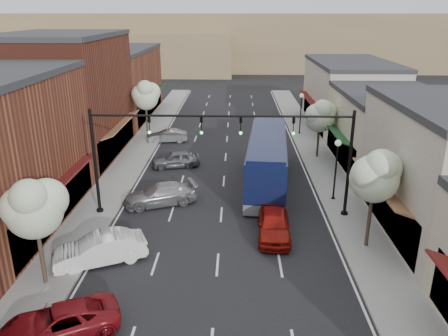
# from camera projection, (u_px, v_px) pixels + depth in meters

# --- Properties ---
(ground) EXTENTS (160.00, 160.00, 0.00)m
(ground) POSITION_uv_depth(u_px,v_px,m) (216.00, 287.00, 21.09)
(ground) COLOR black
(ground) RESTS_ON ground
(sidewalk_left) EXTENTS (2.80, 73.00, 0.15)m
(sidewalk_left) POSITION_uv_depth(u_px,v_px,m) (131.00, 161.00, 38.68)
(sidewalk_left) COLOR gray
(sidewalk_left) RESTS_ON ground
(sidewalk_right) EXTENTS (2.80, 73.00, 0.15)m
(sidewalk_right) POSITION_uv_depth(u_px,v_px,m) (321.00, 162.00, 38.25)
(sidewalk_right) COLOR gray
(sidewalk_right) RESTS_ON ground
(curb_left) EXTENTS (0.25, 73.00, 0.17)m
(curb_left) POSITION_uv_depth(u_px,v_px,m) (146.00, 161.00, 38.64)
(curb_left) COLOR gray
(curb_left) RESTS_ON ground
(curb_right) EXTENTS (0.25, 73.00, 0.17)m
(curb_right) POSITION_uv_depth(u_px,v_px,m) (305.00, 162.00, 38.28)
(curb_right) COLOR gray
(curb_right) RESTS_ON ground
(bldg_left_midfar) EXTENTS (10.14, 14.10, 10.90)m
(bldg_left_midfar) POSITION_uv_depth(u_px,v_px,m) (64.00, 98.00, 38.43)
(bldg_left_midfar) COLOR #5E291A
(bldg_left_midfar) RESTS_ON ground
(bldg_left_far) EXTENTS (10.14, 18.10, 8.40)m
(bldg_left_far) POSITION_uv_depth(u_px,v_px,m) (114.00, 83.00, 53.90)
(bldg_left_far) COLOR brown
(bldg_left_far) RESTS_ON ground
(bldg_right_midfar) EXTENTS (9.14, 12.10, 6.40)m
(bldg_right_midfar) POSITION_uv_depth(u_px,v_px,m) (388.00, 130.00, 36.59)
(bldg_right_midfar) COLOR beige
(bldg_right_midfar) RESTS_ON ground
(bldg_right_far) EXTENTS (9.14, 16.10, 7.40)m
(bldg_right_far) POSITION_uv_depth(u_px,v_px,m) (349.00, 94.00, 49.59)
(bldg_right_far) COLOR #BFB6A3
(bldg_right_far) RESTS_ON ground
(hill_far) EXTENTS (120.00, 30.00, 12.00)m
(hill_far) POSITION_uv_depth(u_px,v_px,m) (233.00, 40.00, 103.70)
(hill_far) COLOR #7A6647
(hill_far) RESTS_ON ground
(hill_near) EXTENTS (50.00, 20.00, 8.00)m
(hill_near) POSITION_uv_depth(u_px,v_px,m) (116.00, 53.00, 93.73)
(hill_near) COLOR #7A6647
(hill_near) RESTS_ON ground
(signal_mast_right) EXTENTS (8.22, 0.46, 7.00)m
(signal_mast_right) POSITION_uv_depth(u_px,v_px,m) (312.00, 148.00, 26.90)
(signal_mast_right) COLOR black
(signal_mast_right) RESTS_ON ground
(signal_mast_left) EXTENTS (8.22, 0.46, 7.00)m
(signal_mast_left) POSITION_uv_depth(u_px,v_px,m) (131.00, 147.00, 27.19)
(signal_mast_left) COLOR black
(signal_mast_left) RESTS_ON ground
(tree_right_near) EXTENTS (2.85, 2.65, 5.95)m
(tree_right_near) POSITION_uv_depth(u_px,v_px,m) (376.00, 174.00, 23.08)
(tree_right_near) COLOR #47382B
(tree_right_near) RESTS_ON ground
(tree_right_far) EXTENTS (2.85, 2.65, 5.43)m
(tree_right_far) POSITION_uv_depth(u_px,v_px,m) (321.00, 115.00, 38.28)
(tree_right_far) COLOR #47382B
(tree_right_far) RESTS_ON ground
(tree_left_near) EXTENTS (2.85, 2.65, 5.69)m
(tree_left_near) POSITION_uv_depth(u_px,v_px,m) (34.00, 206.00, 19.82)
(tree_left_near) COLOR #47382B
(tree_left_near) RESTS_ON ground
(tree_left_far) EXTENTS (2.85, 2.65, 6.13)m
(tree_left_far) POSITION_uv_depth(u_px,v_px,m) (146.00, 95.00, 44.14)
(tree_left_far) COLOR #47382B
(tree_left_far) RESTS_ON ground
(lamp_post_near) EXTENTS (0.44, 0.44, 4.44)m
(lamp_post_near) POSITION_uv_depth(u_px,v_px,m) (337.00, 160.00, 29.75)
(lamp_post_near) COLOR black
(lamp_post_near) RESTS_ON ground
(lamp_post_far) EXTENTS (0.44, 0.44, 4.44)m
(lamp_post_far) POSITION_uv_depth(u_px,v_px,m) (301.00, 107.00, 46.20)
(lamp_post_far) COLOR black
(lamp_post_far) RESTS_ON ground
(coach_bus) EXTENTS (3.82, 12.74, 3.83)m
(coach_bus) POSITION_uv_depth(u_px,v_px,m) (267.00, 159.00, 33.12)
(coach_bus) COLOR #0D1436
(coach_bus) RESTS_ON ground
(red_hatchback) EXTENTS (2.12, 4.75, 1.59)m
(red_hatchback) POSITION_uv_depth(u_px,v_px,m) (274.00, 224.00, 25.62)
(red_hatchback) COLOR maroon
(red_hatchback) RESTS_ON ground
(parked_car_a) EXTENTS (5.27, 4.10, 1.33)m
(parked_car_a) POSITION_uv_depth(u_px,v_px,m) (59.00, 323.00, 17.69)
(parked_car_a) COLOR maroon
(parked_car_a) RESTS_ON ground
(parked_car_b) EXTENTS (5.07, 3.51, 1.58)m
(parked_car_b) POSITION_uv_depth(u_px,v_px,m) (100.00, 249.00, 22.92)
(parked_car_b) COLOR white
(parked_car_b) RESTS_ON ground
(parked_car_c) EXTENTS (5.36, 3.59, 1.44)m
(parked_car_c) POSITION_uv_depth(u_px,v_px,m) (160.00, 194.00, 29.95)
(parked_car_c) COLOR gray
(parked_car_c) RESTS_ON ground
(parked_car_d) EXTENTS (4.31, 2.47, 1.38)m
(parked_car_d) POSITION_uv_depth(u_px,v_px,m) (176.00, 159.00, 37.13)
(parked_car_d) COLOR #56585E
(parked_car_d) RESTS_ON ground
(parked_car_e) EXTENTS (4.06, 1.91, 1.29)m
(parked_car_e) POSITION_uv_depth(u_px,v_px,m) (168.00, 136.00, 44.28)
(parked_car_e) COLOR gray
(parked_car_e) RESTS_ON ground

